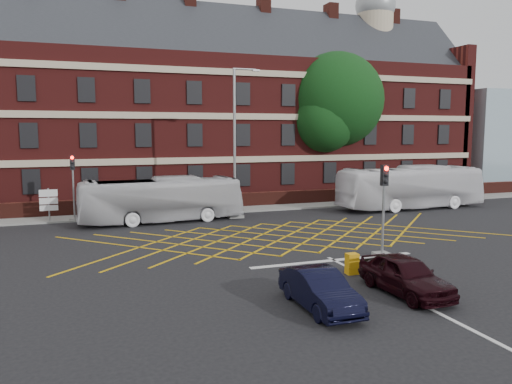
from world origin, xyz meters
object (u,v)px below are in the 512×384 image
object	(u,v)px
deciduous_tree	(336,107)
direction_signs	(49,201)
car_navy	(320,290)
car_maroon	(405,275)
bus_right	(411,187)
utility_cabinet	(352,264)
street_lamp	(236,166)
bus_left	(161,200)
traffic_light_far	(74,194)
traffic_light_near	(383,219)

from	to	relation	value
deciduous_tree	direction_signs	bearing A→B (deg)	-165.79
car_navy	car_maroon	world-z (taller)	car_maroon
bus_right	car_navy	xyz separation A→B (m)	(-16.10, -16.97, -0.97)
car_maroon	utility_cabinet	distance (m)	2.90
bus_right	street_lamp	size ratio (longest dim) A/B	1.17
car_navy	street_lamp	distance (m)	18.06
bus_right	car_navy	world-z (taller)	bus_right
bus_left	direction_signs	bearing A→B (deg)	69.66
bus_left	street_lamp	size ratio (longest dim) A/B	1.05
bus_right	traffic_light_far	bearing A→B (deg)	82.24
car_navy	traffic_light_far	bearing A→B (deg)	110.75
bus_right	traffic_light_near	world-z (taller)	traffic_light_near
car_navy	car_maroon	xyz separation A→B (m)	(3.56, 0.31, 0.06)
deciduous_tree	utility_cabinet	distance (m)	26.31
traffic_light_far	utility_cabinet	world-z (taller)	traffic_light_far
bus_right	car_navy	distance (m)	23.42
street_lamp	deciduous_tree	bearing A→B (deg)	34.33
traffic_light_near	direction_signs	xyz separation A→B (m)	(-15.04, 14.59, -0.39)
car_navy	utility_cabinet	distance (m)	4.39
car_maroon	traffic_light_far	xyz separation A→B (m)	(-11.28, 19.54, 1.07)
bus_right	direction_signs	xyz separation A→B (m)	(-25.34, 2.75, -0.23)
street_lamp	utility_cabinet	distance (m)	14.82
bus_left	traffic_light_far	bearing A→B (deg)	63.85
street_lamp	traffic_light_far	bearing A→B (deg)	167.88
deciduous_tree	traffic_light_far	distance (m)	23.65
direction_signs	utility_cabinet	xyz separation A→B (m)	(12.28, -16.57, -0.95)
traffic_light_far	deciduous_tree	bearing A→B (deg)	14.81
bus_left	street_lamp	world-z (taller)	street_lamp
car_maroon	traffic_light_near	size ratio (longest dim) A/B	0.96
deciduous_tree	direction_signs	distance (m)	25.19
deciduous_tree	street_lamp	world-z (taller)	deciduous_tree
bus_right	traffic_light_near	size ratio (longest dim) A/B	2.71
bus_right	deciduous_tree	bearing A→B (deg)	10.62
direction_signs	street_lamp	bearing A→B (deg)	-9.96
traffic_light_near	car_maroon	bearing A→B (deg)	-114.95
bus_left	traffic_light_near	size ratio (longest dim) A/B	2.43
traffic_light_near	utility_cabinet	distance (m)	3.65
bus_left	traffic_light_far	xyz separation A→B (m)	(-5.28, 2.26, 0.32)
car_navy	utility_cabinet	bearing A→B (deg)	45.46
car_maroon	utility_cabinet	world-z (taller)	car_maroon
car_navy	deciduous_tree	world-z (taller)	deciduous_tree
bus_right	direction_signs	size ratio (longest dim) A/B	5.26
car_navy	deciduous_tree	bearing A→B (deg)	60.33
deciduous_tree	car_navy	bearing A→B (deg)	-119.16
deciduous_tree	street_lamp	bearing A→B (deg)	-145.67
car_navy	traffic_light_near	size ratio (longest dim) A/B	0.91
bus_left	direction_signs	world-z (taller)	bus_left
car_navy	direction_signs	bearing A→B (deg)	114.59
utility_cabinet	car_navy	bearing A→B (deg)	-134.02
bus_left	car_maroon	world-z (taller)	bus_left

